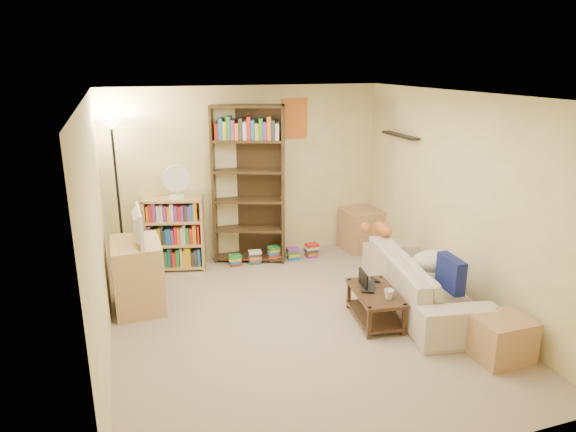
{
  "coord_description": "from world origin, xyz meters",
  "views": [
    {
      "loc": [
        -1.75,
        -4.86,
        2.82
      ],
      "look_at": [
        0.11,
        0.69,
        1.05
      ],
      "focal_mm": 32.0,
      "sensor_mm": 36.0,
      "label": 1
    }
  ],
  "objects_px": {
    "desk_fan": "(176,182)",
    "side_table": "(361,230)",
    "coffee_table": "(375,303)",
    "end_cabinet": "(502,339)",
    "short_bookshelf": "(175,234)",
    "television": "(133,226)",
    "tabby_cat": "(380,228)",
    "tv_stand": "(138,275)",
    "tall_bookshelf": "(249,181)",
    "mug": "(389,294)",
    "laptop": "(373,286)",
    "sofa": "(423,281)",
    "floor_lamp": "(114,152)"
  },
  "relations": [
    {
      "from": "tabby_cat",
      "to": "coffee_table",
      "type": "relative_size",
      "value": 0.57
    },
    {
      "from": "mug",
      "to": "side_table",
      "type": "height_order",
      "value": "side_table"
    },
    {
      "from": "mug",
      "to": "tall_bookshelf",
      "type": "distance_m",
      "value": 2.75
    },
    {
      "from": "tall_bookshelf",
      "to": "tv_stand",
      "type": "bearing_deg",
      "value": -126.1
    },
    {
      "from": "tv_stand",
      "to": "end_cabinet",
      "type": "bearing_deg",
      "value": -35.24
    },
    {
      "from": "television",
      "to": "tall_bookshelf",
      "type": "relative_size",
      "value": 0.3
    },
    {
      "from": "sofa",
      "to": "mug",
      "type": "xyz_separation_m",
      "value": [
        -0.67,
        -0.38,
        0.1
      ]
    },
    {
      "from": "sofa",
      "to": "short_bookshelf",
      "type": "bearing_deg",
      "value": 61.63
    },
    {
      "from": "floor_lamp",
      "to": "mug",
      "type": "bearing_deg",
      "value": -41.53
    },
    {
      "from": "tabby_cat",
      "to": "mug",
      "type": "height_order",
      "value": "tabby_cat"
    },
    {
      "from": "tabby_cat",
      "to": "tv_stand",
      "type": "bearing_deg",
      "value": 177.04
    },
    {
      "from": "side_table",
      "to": "tall_bookshelf",
      "type": "bearing_deg",
      "value": 176.52
    },
    {
      "from": "laptop",
      "to": "side_table",
      "type": "bearing_deg",
      "value": 6.01
    },
    {
      "from": "mug",
      "to": "laptop",
      "type": "bearing_deg",
      "value": 95.2
    },
    {
      "from": "desk_fan",
      "to": "floor_lamp",
      "type": "relative_size",
      "value": 0.21
    },
    {
      "from": "tabby_cat",
      "to": "side_table",
      "type": "xyz_separation_m",
      "value": [
        0.3,
        1.12,
        -0.4
      ]
    },
    {
      "from": "television",
      "to": "floor_lamp",
      "type": "distance_m",
      "value": 1.2
    },
    {
      "from": "mug",
      "to": "floor_lamp",
      "type": "relative_size",
      "value": 0.07
    },
    {
      "from": "short_bookshelf",
      "to": "end_cabinet",
      "type": "relative_size",
      "value": 1.97
    },
    {
      "from": "desk_fan",
      "to": "side_table",
      "type": "height_order",
      "value": "desk_fan"
    },
    {
      "from": "tabby_cat",
      "to": "sofa",
      "type": "bearing_deg",
      "value": -81.36
    },
    {
      "from": "coffee_table",
      "to": "floor_lamp",
      "type": "relative_size",
      "value": 0.41
    },
    {
      "from": "short_bookshelf",
      "to": "floor_lamp",
      "type": "height_order",
      "value": "floor_lamp"
    },
    {
      "from": "sofa",
      "to": "end_cabinet",
      "type": "bearing_deg",
      "value": -165.48
    },
    {
      "from": "mug",
      "to": "floor_lamp",
      "type": "xyz_separation_m",
      "value": [
        -2.68,
        2.37,
        1.3
      ]
    },
    {
      "from": "tv_stand",
      "to": "short_bookshelf",
      "type": "distance_m",
      "value": 1.21
    },
    {
      "from": "tv_stand",
      "to": "desk_fan",
      "type": "height_order",
      "value": "desk_fan"
    },
    {
      "from": "mug",
      "to": "end_cabinet",
      "type": "distance_m",
      "value": 1.18
    },
    {
      "from": "tv_stand",
      "to": "coffee_table",
      "type": "bearing_deg",
      "value": -26.37
    },
    {
      "from": "desk_fan",
      "to": "side_table",
      "type": "distance_m",
      "value": 2.92
    },
    {
      "from": "television",
      "to": "end_cabinet",
      "type": "height_order",
      "value": "television"
    },
    {
      "from": "tv_stand",
      "to": "desk_fan",
      "type": "distance_m",
      "value": 1.47
    },
    {
      "from": "tabby_cat",
      "to": "laptop",
      "type": "height_order",
      "value": "tabby_cat"
    },
    {
      "from": "tv_stand",
      "to": "tall_bookshelf",
      "type": "relative_size",
      "value": 0.37
    },
    {
      "from": "television",
      "to": "tall_bookshelf",
      "type": "height_order",
      "value": "tall_bookshelf"
    },
    {
      "from": "tabby_cat",
      "to": "short_bookshelf",
      "type": "distance_m",
      "value": 2.81
    },
    {
      "from": "side_table",
      "to": "floor_lamp",
      "type": "bearing_deg",
      "value": 179.91
    },
    {
      "from": "coffee_table",
      "to": "desk_fan",
      "type": "relative_size",
      "value": 1.89
    },
    {
      "from": "side_table",
      "to": "end_cabinet",
      "type": "height_order",
      "value": "side_table"
    },
    {
      "from": "sofa",
      "to": "tabby_cat",
      "type": "bearing_deg",
      "value": 18.61
    },
    {
      "from": "tv_stand",
      "to": "television",
      "type": "height_order",
      "value": "television"
    },
    {
      "from": "coffee_table",
      "to": "side_table",
      "type": "distance_m",
      "value": 2.34
    },
    {
      "from": "coffee_table",
      "to": "tabby_cat",
      "type": "bearing_deg",
      "value": 68.61
    },
    {
      "from": "sofa",
      "to": "tall_bookshelf",
      "type": "xyz_separation_m",
      "value": [
        -1.58,
        2.1,
        0.87
      ]
    },
    {
      "from": "floor_lamp",
      "to": "side_table",
      "type": "height_order",
      "value": "floor_lamp"
    },
    {
      "from": "laptop",
      "to": "television",
      "type": "xyz_separation_m",
      "value": [
        -2.51,
        1.09,
        0.64
      ]
    },
    {
      "from": "tv_stand",
      "to": "floor_lamp",
      "type": "relative_size",
      "value": 0.38
    },
    {
      "from": "short_bookshelf",
      "to": "side_table",
      "type": "distance_m",
      "value": 2.83
    },
    {
      "from": "coffee_table",
      "to": "side_table",
      "type": "xyz_separation_m",
      "value": [
        0.89,
        2.16,
        0.09
      ]
    },
    {
      "from": "desk_fan",
      "to": "end_cabinet",
      "type": "xyz_separation_m",
      "value": [
        2.69,
        -3.3,
        -1.05
      ]
    }
  ]
}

